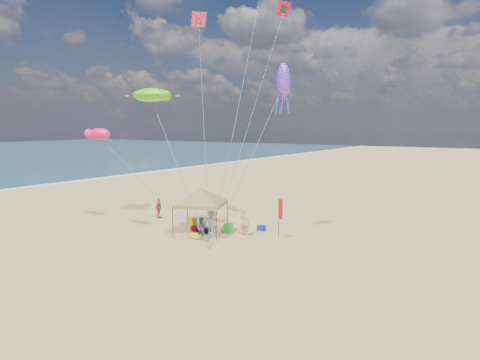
{
  "coord_description": "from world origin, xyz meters",
  "views": [
    {
      "loc": [
        14.63,
        -19.24,
        7.34
      ],
      "look_at": [
        0.0,
        3.0,
        4.0
      ],
      "focal_mm": 32.28,
      "sensor_mm": 36.0,
      "label": 1
    }
  ],
  "objects": [
    {
      "name": "ground",
      "position": [
        0.0,
        0.0,
        0.0
      ],
      "size": [
        280.0,
        280.0,
        0.0
      ],
      "primitive_type": "plane",
      "color": "tan",
      "rests_on": "ground"
    },
    {
      "name": "canopy_tent",
      "position": [
        -3.41,
        3.35,
        3.07
      ],
      "size": [
        5.57,
        5.57,
        3.68
      ],
      "color": "black",
      "rests_on": "ground"
    },
    {
      "name": "feather_flag",
      "position": [
        1.61,
        5.33,
        1.79
      ],
      "size": [
        0.38,
        0.17,
        2.66
      ],
      "color": "black",
      "rests_on": "ground"
    },
    {
      "name": "cooler_red",
      "position": [
        -4.23,
        3.69,
        0.19
      ],
      "size": [
        0.54,
        0.38,
        0.38
      ],
      "primitive_type": "cube",
      "color": "#AA0D17",
      "rests_on": "ground"
    },
    {
      "name": "cooler_blue",
      "position": [
        -0.48,
        6.46,
        0.19
      ],
      "size": [
        0.54,
        0.38,
        0.38
      ],
      "primitive_type": "cube",
      "color": "#121E97",
      "rests_on": "ground"
    },
    {
      "name": "bag_navy",
      "position": [
        -3.11,
        3.74,
        0.18
      ],
      "size": [
        0.69,
        0.54,
        0.36
      ],
      "primitive_type": "cylinder",
      "rotation": [
        0.0,
        1.57,
        0.35
      ],
      "color": "#0B1C31",
      "rests_on": "ground"
    },
    {
      "name": "bag_orange",
      "position": [
        -4.48,
        7.09,
        0.18
      ],
      "size": [
        0.54,
        0.69,
        0.36
      ],
      "primitive_type": "cylinder",
      "rotation": [
        0.0,
        1.57,
        1.22
      ],
      "color": "orange",
      "rests_on": "ground"
    },
    {
      "name": "chair_green",
      "position": [
        -2.0,
        4.58,
        0.35
      ],
      "size": [
        0.5,
        0.5,
        0.7
      ],
      "primitive_type": "cube",
      "color": "#1C9A1F",
      "rests_on": "ground"
    },
    {
      "name": "chair_yellow",
      "position": [
        -5.09,
        4.43,
        0.35
      ],
      "size": [
        0.5,
        0.5,
        0.7
      ],
      "primitive_type": "cube",
      "color": "yellow",
      "rests_on": "ground"
    },
    {
      "name": "crate_grey",
      "position": [
        -2.0,
        2.06,
        0.14
      ],
      "size": [
        0.34,
        0.3,
        0.28
      ],
      "primitive_type": "cube",
      "color": "slate",
      "rests_on": "ground"
    },
    {
      "name": "beach_cart",
      "position": [
        -3.01,
        2.23,
        0.2
      ],
      "size": [
        0.9,
        0.5,
        0.24
      ],
      "primitive_type": "cube",
      "color": "yellow",
      "rests_on": "ground"
    },
    {
      "name": "person_near_a",
      "position": [
        -0.72,
        4.71,
        0.94
      ],
      "size": [
        0.69,
        0.45,
        1.88
      ],
      "primitive_type": "imported",
      "rotation": [
        0.0,
        0.0,
        3.14
      ],
      "color": "tan",
      "rests_on": "ground"
    },
    {
      "name": "person_near_b",
      "position": [
        -2.47,
        2.24,
        0.76
      ],
      "size": [
        0.93,
        0.88,
        1.52
      ],
      "primitive_type": "imported",
      "rotation": [
        0.0,
        0.0,
        0.55
      ],
      "color": "#363D4A",
      "rests_on": "ground"
    },
    {
      "name": "person_near_c",
      "position": [
        -2.71,
        3.56,
        0.87
      ],
      "size": [
        1.18,
        0.74,
        1.74
      ],
      "primitive_type": "imported",
      "rotation": [
        0.0,
        0.0,
        3.23
      ],
      "color": "beige",
      "rests_on": "ground"
    },
    {
      "name": "person_far_a",
      "position": [
        -9.48,
        5.55,
        0.82
      ],
      "size": [
        0.69,
        1.03,
        1.63
      ],
      "primitive_type": "imported",
      "rotation": [
        0.0,
        0.0,
        1.91
      ],
      "color": "#A5413F",
      "rests_on": "ground"
    },
    {
      "name": "turtle_kite",
      "position": [
        -7.58,
        3.12,
        9.51
      ],
      "size": [
        3.36,
        2.96,
        0.95
      ],
      "primitive_type": "ellipsoid",
      "rotation": [
        0.0,
        0.0,
        0.27
      ],
      "color": "#43E50D",
      "rests_on": "ground"
    },
    {
      "name": "fish_kite",
      "position": [
        -10.15,
        0.62,
        6.79
      ],
      "size": [
        2.08,
        1.57,
        0.83
      ],
      "primitive_type": "ellipsoid",
      "rotation": [
        0.0,
        0.0,
        -0.39
      ],
      "color": "#E9164C",
      "rests_on": "ground"
    },
    {
      "name": "squid_kite",
      "position": [
        0.96,
        6.77,
        10.27
      ],
      "size": [
        1.19,
        1.19,
        2.48
      ],
      "primitive_type": "ellipsoid",
      "rotation": [
        0.0,
        0.0,
        0.29
      ],
      "color": "#552FAD",
      "rests_on": "ground"
    },
    {
      "name": "stunt_kite_pink",
      "position": [
        -10.14,
        11.78,
        16.69
      ],
      "size": [
        1.26,
        1.38,
        1.19
      ],
      "primitive_type": "cube",
      "rotation": [
        0.44,
        0.0,
        0.91
      ],
      "color": "#DD2E65",
      "rests_on": "ground"
    },
    {
      "name": "stunt_kite_red",
      "position": [
        -0.83,
        10.13,
        15.9
      ],
      "size": [
        0.89,
        1.14,
        0.96
      ],
      "primitive_type": "cube",
      "rotation": [
        0.44,
        0.0,
        1.1
      ],
      "color": "red",
      "rests_on": "ground"
    }
  ]
}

